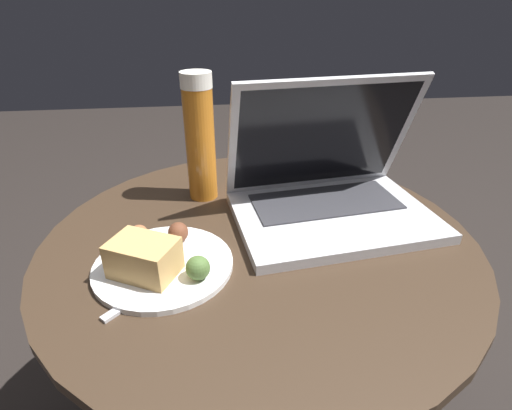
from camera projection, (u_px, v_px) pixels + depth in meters
table at (259, 295)px, 0.75m from camera, size 0.73×0.73×0.54m
laptop at (329, 189)px, 0.73m from camera, size 0.38×0.29×0.25m
beer_glass at (200, 138)px, 0.76m from camera, size 0.06×0.06×0.25m
snack_plate at (158, 260)px, 0.59m from camera, size 0.21×0.21×0.06m
fork at (163, 281)px, 0.58m from camera, size 0.13×0.13×0.00m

